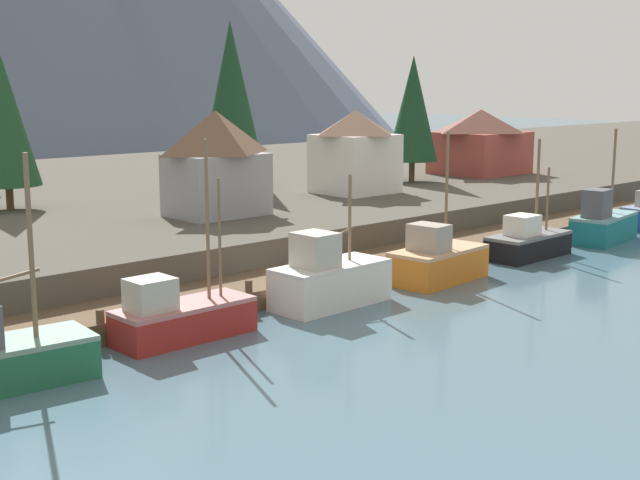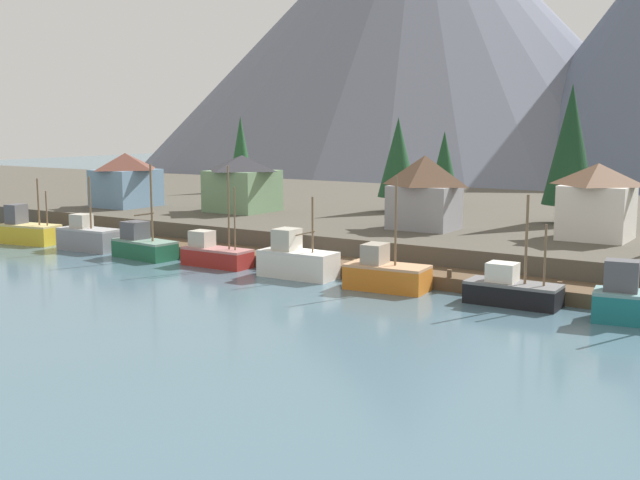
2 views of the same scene
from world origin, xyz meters
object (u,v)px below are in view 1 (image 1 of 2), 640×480
at_px(house_white, 355,151).
at_px(conifer_mid_left, 413,109).
at_px(fishing_boat_black, 528,242).
at_px(conifer_back_left, 5,121).
at_px(house_red, 480,141).
at_px(fishing_boat_green, 0,356).
at_px(fishing_boat_orange, 437,261).
at_px(house_grey, 216,162).
at_px(fishing_boat_red, 180,316).
at_px(fishing_boat_white, 329,280).
at_px(fishing_boat_teal, 603,224).
at_px(conifer_mid_right, 231,94).

bearing_deg(house_white, conifer_mid_left, 12.45).
height_order(fishing_boat_black, conifer_back_left, conifer_back_left).
bearing_deg(house_white, house_red, 6.20).
xyz_separation_m(fishing_boat_green, house_red, (54.52, 19.07, 4.40)).
xyz_separation_m(fishing_boat_orange, fishing_boat_black, (9.44, 0.36, -0.17)).
bearing_deg(house_grey, fishing_boat_orange, -74.55).
distance_m(fishing_boat_green, fishing_boat_red, 8.18).
height_order(fishing_boat_white, fishing_boat_teal, fishing_boat_teal).
relative_size(fishing_boat_red, conifer_mid_right, 0.65).
distance_m(fishing_boat_white, house_white, 25.66).
bearing_deg(fishing_boat_red, fishing_boat_orange, -2.01).
bearing_deg(fishing_boat_orange, conifer_mid_left, 39.21).
height_order(fishing_boat_red, house_white, house_white).
xyz_separation_m(house_red, conifer_mid_right, (-23.74, 7.14, 4.54)).
xyz_separation_m(house_white, house_grey, (-14.84, -2.10, 0.21)).
distance_m(fishing_boat_white, fishing_boat_black, 17.62).
height_order(fishing_boat_orange, fishing_boat_black, fishing_boat_orange).
bearing_deg(fishing_boat_green, house_white, 31.31).
relative_size(house_white, conifer_mid_left, 0.59).
height_order(fishing_boat_red, conifer_mid_right, conifer_mid_right).
distance_m(fishing_boat_orange, house_white, 20.67).
relative_size(fishing_boat_green, fishing_boat_black, 1.14).
bearing_deg(fishing_boat_red, house_white, 30.73).
relative_size(fishing_boat_white, fishing_boat_black, 0.87).
bearing_deg(fishing_boat_red, fishing_boat_teal, -1.36).
height_order(fishing_boat_green, conifer_mid_right, conifer_mid_right).
bearing_deg(fishing_boat_white, fishing_boat_red, 176.76).
relative_size(fishing_boat_orange, house_white, 1.31).
xyz_separation_m(fishing_boat_teal, house_red, (11.60, 19.26, 4.30)).
relative_size(fishing_boat_green, fishing_boat_orange, 1.02).
relative_size(house_grey, conifer_mid_right, 0.51).
height_order(fishing_boat_green, fishing_boat_white, fishing_boat_green).
distance_m(fishing_boat_red, house_red, 50.16).
bearing_deg(house_grey, conifer_mid_right, 48.75).
xyz_separation_m(fishing_boat_black, conifer_mid_right, (-3.69, 25.91, 9.11)).
relative_size(fishing_boat_red, fishing_boat_white, 1.33).
bearing_deg(fishing_boat_orange, house_red, 28.13).
relative_size(fishing_boat_red, fishing_boat_orange, 1.03).
xyz_separation_m(fishing_boat_teal, conifer_mid_right, (-12.15, 26.41, 8.83)).
bearing_deg(fishing_boat_green, fishing_boat_white, 6.52).
relative_size(fishing_boat_white, conifer_mid_left, 0.60).
bearing_deg(fishing_boat_white, fishing_boat_orange, -3.49).
height_order(house_grey, conifer_mid_left, conifer_mid_left).
bearing_deg(fishing_boat_black, conifer_mid_left, 60.20).
relative_size(fishing_boat_red, house_white, 1.36).
bearing_deg(fishing_boat_orange, fishing_boat_black, -2.66).
distance_m(house_white, house_grey, 14.99).
relative_size(fishing_boat_red, fishing_boat_black, 1.15).
xyz_separation_m(fishing_boat_white, fishing_boat_teal, (26.07, -0.40, -0.08)).
bearing_deg(fishing_boat_orange, house_white, 53.11).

